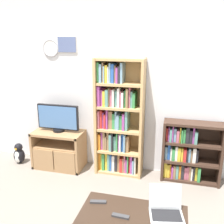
{
  "coord_description": "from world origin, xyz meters",
  "views": [
    {
      "loc": [
        0.61,
        -2.01,
        2.05
      ],
      "look_at": [
        -0.15,
        0.95,
        1.14
      ],
      "focal_mm": 42.0,
      "sensor_mm": 36.0,
      "label": 1
    }
  ],
  "objects_px": {
    "tv_stand": "(59,149)",
    "television": "(58,118)",
    "bookshelf_short": "(187,153)",
    "penguin_figurine": "(19,154)",
    "laptop": "(166,208)",
    "bookshelf_tall": "(117,121)",
    "remote_far_from_laptop": "(121,216)",
    "coffee_table": "(133,219)",
    "remote_near_laptop": "(98,202)"
  },
  "relations": [
    {
      "from": "tv_stand",
      "to": "remote_far_from_laptop",
      "type": "distance_m",
      "value": 2.03
    },
    {
      "from": "tv_stand",
      "to": "remote_far_from_laptop",
      "type": "bearing_deg",
      "value": -48.42
    },
    {
      "from": "tv_stand",
      "to": "coffee_table",
      "type": "relative_size",
      "value": 0.79
    },
    {
      "from": "remote_near_laptop",
      "to": "penguin_figurine",
      "type": "height_order",
      "value": "remote_near_laptop"
    },
    {
      "from": "tv_stand",
      "to": "remote_near_laptop",
      "type": "bearing_deg",
      "value": -51.49
    },
    {
      "from": "bookshelf_tall",
      "to": "remote_near_laptop",
      "type": "xyz_separation_m",
      "value": [
        0.15,
        -1.46,
        -0.36
      ]
    },
    {
      "from": "bookshelf_tall",
      "to": "coffee_table",
      "type": "relative_size",
      "value": 1.76
    },
    {
      "from": "television",
      "to": "penguin_figurine",
      "type": "xyz_separation_m",
      "value": [
        -0.7,
        -0.09,
        -0.65
      ]
    },
    {
      "from": "bookshelf_short",
      "to": "television",
      "type": "bearing_deg",
      "value": -177.77
    },
    {
      "from": "penguin_figurine",
      "to": "laptop",
      "type": "bearing_deg",
      "value": -28.28
    },
    {
      "from": "coffee_table",
      "to": "penguin_figurine",
      "type": "xyz_separation_m",
      "value": [
        -2.14,
        1.4,
        -0.25
      ]
    },
    {
      "from": "bookshelf_short",
      "to": "remote_near_laptop",
      "type": "bearing_deg",
      "value": -120.59
    },
    {
      "from": "remote_far_from_laptop",
      "to": "remote_near_laptop",
      "type": "bearing_deg",
      "value": -117.64
    },
    {
      "from": "bookshelf_tall",
      "to": "laptop",
      "type": "distance_m",
      "value": 1.7
    },
    {
      "from": "tv_stand",
      "to": "bookshelf_short",
      "type": "relative_size",
      "value": 0.89
    },
    {
      "from": "coffee_table",
      "to": "remote_near_laptop",
      "type": "bearing_deg",
      "value": 165.65
    },
    {
      "from": "tv_stand",
      "to": "penguin_figurine",
      "type": "relative_size",
      "value": 2.28
    },
    {
      "from": "remote_near_laptop",
      "to": "bookshelf_tall",
      "type": "bearing_deg",
      "value": 174.21
    },
    {
      "from": "bookshelf_tall",
      "to": "bookshelf_short",
      "type": "xyz_separation_m",
      "value": [
        1.02,
        0.02,
        -0.41
      ]
    },
    {
      "from": "television",
      "to": "remote_near_laptop",
      "type": "xyz_separation_m",
      "value": [
        1.08,
        -1.4,
        -0.35
      ]
    },
    {
      "from": "bookshelf_short",
      "to": "remote_far_from_laptop",
      "type": "relative_size",
      "value": 5.47
    },
    {
      "from": "coffee_table",
      "to": "bookshelf_short",
      "type": "bearing_deg",
      "value": 72.0
    },
    {
      "from": "coffee_table",
      "to": "laptop",
      "type": "xyz_separation_m",
      "value": [
        0.29,
        0.09,
        0.11
      ]
    },
    {
      "from": "coffee_table",
      "to": "remote_near_laptop",
      "type": "height_order",
      "value": "remote_near_laptop"
    },
    {
      "from": "bookshelf_tall",
      "to": "laptop",
      "type": "xyz_separation_m",
      "value": [
        0.81,
        -1.46,
        -0.31
      ]
    },
    {
      "from": "tv_stand",
      "to": "laptop",
      "type": "distance_m",
      "value": 2.22
    },
    {
      "from": "tv_stand",
      "to": "television",
      "type": "height_order",
      "value": "television"
    },
    {
      "from": "tv_stand",
      "to": "penguin_figurine",
      "type": "bearing_deg",
      "value": -175.62
    },
    {
      "from": "bookshelf_short",
      "to": "penguin_figurine",
      "type": "xyz_separation_m",
      "value": [
        -2.65,
        -0.17,
        -0.26
      ]
    },
    {
      "from": "tv_stand",
      "to": "penguin_figurine",
      "type": "height_order",
      "value": "tv_stand"
    },
    {
      "from": "bookshelf_tall",
      "to": "tv_stand",
      "type": "bearing_deg",
      "value": -174.01
    },
    {
      "from": "coffee_table",
      "to": "laptop",
      "type": "relative_size",
      "value": 2.81
    },
    {
      "from": "television",
      "to": "penguin_figurine",
      "type": "bearing_deg",
      "value": -172.52
    },
    {
      "from": "television",
      "to": "bookshelf_short",
      "type": "distance_m",
      "value": 1.99
    },
    {
      "from": "penguin_figurine",
      "to": "bookshelf_short",
      "type": "bearing_deg",
      "value": 3.62
    },
    {
      "from": "coffee_table",
      "to": "remote_far_from_laptop",
      "type": "bearing_deg",
      "value": -149.61
    },
    {
      "from": "bookshelf_short",
      "to": "coffee_table",
      "type": "distance_m",
      "value": 1.65
    },
    {
      "from": "bookshelf_short",
      "to": "penguin_figurine",
      "type": "relative_size",
      "value": 2.57
    },
    {
      "from": "remote_near_laptop",
      "to": "remote_far_from_laptop",
      "type": "bearing_deg",
      "value": 47.86
    },
    {
      "from": "bookshelf_tall",
      "to": "laptop",
      "type": "bearing_deg",
      "value": -61.12
    },
    {
      "from": "bookshelf_tall",
      "to": "remote_far_from_laptop",
      "type": "distance_m",
      "value": 1.7
    },
    {
      "from": "television",
      "to": "coffee_table",
      "type": "xyz_separation_m",
      "value": [
        1.44,
        -1.49,
        -0.41
      ]
    },
    {
      "from": "coffee_table",
      "to": "remote_far_from_laptop",
      "type": "xyz_separation_m",
      "value": [
        -0.1,
        -0.06,
        0.06
      ]
    },
    {
      "from": "tv_stand",
      "to": "remote_far_from_laptop",
      "type": "relative_size",
      "value": 4.85
    },
    {
      "from": "remote_far_from_laptop",
      "to": "penguin_figurine",
      "type": "height_order",
      "value": "remote_far_from_laptop"
    },
    {
      "from": "tv_stand",
      "to": "bookshelf_tall",
      "type": "bearing_deg",
      "value": 5.99
    },
    {
      "from": "bookshelf_short",
      "to": "laptop",
      "type": "relative_size",
      "value": 2.51
    },
    {
      "from": "tv_stand",
      "to": "television",
      "type": "distance_m",
      "value": 0.51
    },
    {
      "from": "bookshelf_short",
      "to": "bookshelf_tall",
      "type": "bearing_deg",
      "value": -179.05
    },
    {
      "from": "tv_stand",
      "to": "penguin_figurine",
      "type": "distance_m",
      "value": 0.71
    }
  ]
}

